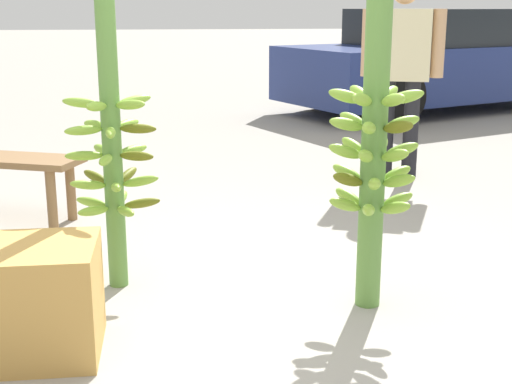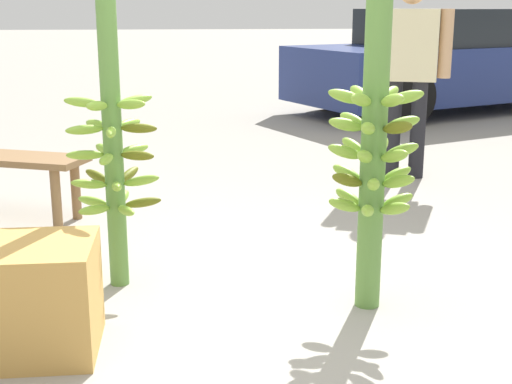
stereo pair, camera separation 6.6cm
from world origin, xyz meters
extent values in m
plane|color=#9E998E|center=(0.00, 0.00, 0.00)|extent=(80.00, 80.00, 0.00)
cylinder|color=#5B8C3D|center=(-0.57, 0.50, 0.68)|extent=(0.09, 0.09, 1.35)
ellipsoid|color=#84B238|center=(-0.47, 0.42, 0.89)|extent=(0.16, 0.15, 0.06)
ellipsoid|color=#84B238|center=(-0.46, 0.57, 0.89)|extent=(0.18, 0.13, 0.06)
ellipsoid|color=#84B238|center=(-0.60, 0.63, 0.89)|extent=(0.08, 0.18, 0.06)
ellipsoid|color=#84B238|center=(-0.69, 0.51, 0.89)|extent=(0.18, 0.06, 0.06)
ellipsoid|color=#84B238|center=(-0.62, 0.38, 0.89)|extent=(0.11, 0.18, 0.06)
ellipsoid|color=#5D6216|center=(-0.44, 0.47, 0.77)|extent=(0.18, 0.09, 0.05)
ellipsoid|color=#84B238|center=(-0.50, 0.61, 0.77)|extent=(0.13, 0.17, 0.05)
ellipsoid|color=#84B238|center=(-0.65, 0.60, 0.77)|extent=(0.15, 0.16, 0.05)
ellipsoid|color=#84B238|center=(-0.69, 0.45, 0.77)|extent=(0.18, 0.10, 0.05)
ellipsoid|color=#84B238|center=(-0.56, 0.37, 0.77)|extent=(0.05, 0.18, 0.05)
ellipsoid|color=#5D6216|center=(-0.45, 0.44, 0.65)|extent=(0.18, 0.12, 0.05)
ellipsoid|color=#84B238|center=(-0.48, 0.59, 0.65)|extent=(0.16, 0.16, 0.05)
ellipsoid|color=#84B238|center=(-0.62, 0.62, 0.65)|extent=(0.12, 0.18, 0.05)
ellipsoid|color=#84B238|center=(-0.69, 0.48, 0.65)|extent=(0.18, 0.07, 0.05)
ellipsoid|color=#84B238|center=(-0.59, 0.37, 0.65)|extent=(0.07, 0.18, 0.05)
ellipsoid|color=#84B238|center=(-0.44, 0.48, 0.52)|extent=(0.18, 0.07, 0.08)
ellipsoid|color=#5D6216|center=(-0.51, 0.61, 0.52)|extent=(0.12, 0.18, 0.08)
ellipsoid|color=#5D6216|center=(-0.66, 0.59, 0.52)|extent=(0.16, 0.16, 0.08)
ellipsoid|color=#84B238|center=(-0.68, 0.44, 0.52)|extent=(0.18, 0.12, 0.08)
ellipsoid|color=#84B238|center=(-0.55, 0.38, 0.52)|extent=(0.07, 0.18, 0.08)
ellipsoid|color=#84B238|center=(-0.66, 0.41, 0.40)|extent=(0.16, 0.16, 0.06)
ellipsoid|color=#84B238|center=(-0.51, 0.39, 0.40)|extent=(0.12, 0.18, 0.06)
ellipsoid|color=#5D6216|center=(-0.44, 0.52, 0.40)|extent=(0.18, 0.07, 0.06)
ellipsoid|color=#84B238|center=(-0.54, 0.63, 0.40)|extent=(0.07, 0.18, 0.06)
ellipsoid|color=#84B238|center=(-0.68, 0.56, 0.40)|extent=(0.18, 0.12, 0.06)
cylinder|color=#5B8C3D|center=(0.57, 0.13, 0.71)|extent=(0.11, 0.11, 1.42)
ellipsoid|color=#84B238|center=(0.61, 0.01, 0.95)|extent=(0.10, 0.17, 0.09)
ellipsoid|color=#84B238|center=(0.70, 0.10, 0.95)|extent=(0.17, 0.09, 0.09)
ellipsoid|color=#84B238|center=(0.66, 0.22, 0.95)|extent=(0.15, 0.15, 0.09)
ellipsoid|color=#84B238|center=(0.54, 0.25, 0.95)|extent=(0.10, 0.17, 0.09)
ellipsoid|color=#84B238|center=(0.45, 0.15, 0.95)|extent=(0.17, 0.09, 0.09)
ellipsoid|color=#84B238|center=(0.49, 0.03, 0.95)|extent=(0.15, 0.15, 0.09)
ellipsoid|color=#84B238|center=(0.70, 0.13, 0.83)|extent=(0.16, 0.06, 0.08)
ellipsoid|color=#5D6216|center=(0.63, 0.24, 0.83)|extent=(0.12, 0.17, 0.08)
ellipsoid|color=#84B238|center=(0.51, 0.23, 0.83)|extent=(0.13, 0.16, 0.08)
ellipsoid|color=#84B238|center=(0.45, 0.12, 0.83)|extent=(0.16, 0.06, 0.08)
ellipsoid|color=#84B238|center=(0.52, 0.01, 0.83)|extent=(0.12, 0.17, 0.08)
ellipsoid|color=#5D6216|center=(0.64, 0.02, 0.83)|extent=(0.13, 0.16, 0.08)
ellipsoid|color=#84B238|center=(0.70, 0.12, 0.71)|extent=(0.16, 0.05, 0.10)
ellipsoid|color=#84B238|center=(0.64, 0.23, 0.71)|extent=(0.13, 0.17, 0.10)
ellipsoid|color=#84B238|center=(0.51, 0.23, 0.71)|extent=(0.12, 0.17, 0.10)
ellipsoid|color=#84B238|center=(0.45, 0.13, 0.71)|extent=(0.16, 0.05, 0.10)
ellipsoid|color=#84B238|center=(0.51, 0.02, 0.71)|extent=(0.13, 0.17, 0.10)
ellipsoid|color=#84B238|center=(0.64, 0.02, 0.71)|extent=(0.12, 0.17, 0.10)
ellipsoid|color=#84B238|center=(0.69, 0.16, 0.60)|extent=(0.17, 0.10, 0.10)
ellipsoid|color=#5D6216|center=(0.60, 0.25, 0.60)|extent=(0.09, 0.17, 0.10)
ellipsoid|color=#84B238|center=(0.48, 0.21, 0.60)|extent=(0.15, 0.15, 0.10)
ellipsoid|color=#5D6216|center=(0.46, 0.09, 0.60)|extent=(0.17, 0.10, 0.10)
ellipsoid|color=#84B238|center=(0.55, 0.00, 0.60)|extent=(0.09, 0.17, 0.10)
ellipsoid|color=#84B238|center=(0.67, 0.04, 0.60)|extent=(0.15, 0.15, 0.10)
ellipsoid|color=#84B238|center=(0.45, 0.11, 0.48)|extent=(0.17, 0.07, 0.10)
ellipsoid|color=#84B238|center=(0.53, 0.01, 0.48)|extent=(0.11, 0.17, 0.10)
ellipsoid|color=#84B238|center=(0.65, 0.03, 0.48)|extent=(0.14, 0.16, 0.10)
ellipsoid|color=#84B238|center=(0.70, 0.14, 0.48)|extent=(0.17, 0.07, 0.10)
ellipsoid|color=#84B238|center=(0.62, 0.24, 0.48)|extent=(0.11, 0.17, 0.10)
ellipsoid|color=#84B238|center=(0.50, 0.22, 0.48)|extent=(0.14, 0.16, 0.10)
cylinder|color=black|center=(1.41, 2.60, 0.38)|extent=(0.15, 0.15, 0.76)
cylinder|color=black|center=(1.59, 2.54, 0.38)|extent=(0.15, 0.15, 0.76)
cube|color=beige|center=(1.50, 2.57, 1.03)|extent=(0.46, 0.32, 0.54)
cylinder|color=tan|center=(1.25, 2.66, 1.04)|extent=(0.13, 0.13, 0.51)
cylinder|color=tan|center=(1.75, 2.48, 1.04)|extent=(0.13, 0.13, 0.51)
cylinder|color=olive|center=(-0.93, 1.65, 0.19)|extent=(0.06, 0.06, 0.38)
cylinder|color=olive|center=(-1.01, 1.43, 0.19)|extent=(0.06, 0.06, 0.38)
cube|color=navy|center=(3.14, 6.13, 0.51)|extent=(4.34, 3.08, 0.67)
cube|color=black|center=(3.28, 6.19, 1.06)|extent=(2.62, 2.26, 0.44)
cylinder|color=black|center=(2.28, 4.95, 0.32)|extent=(0.67, 0.43, 0.64)
cylinder|color=black|center=(1.70, 6.34, 0.32)|extent=(0.67, 0.43, 0.64)
cylinder|color=black|center=(3.99, 7.30, 0.32)|extent=(0.67, 0.43, 0.64)
cube|color=#C69347|center=(-0.81, -0.17, 0.22)|extent=(0.44, 0.44, 0.44)
camera|label=1|loc=(-0.30, -2.81, 1.32)|focal=50.00mm
camera|label=2|loc=(-0.24, -2.82, 1.32)|focal=50.00mm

